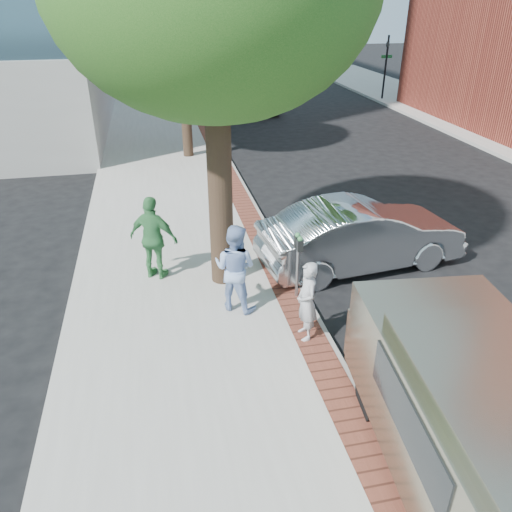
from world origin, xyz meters
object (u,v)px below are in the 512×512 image
object	(u,v)px
person_gray	(307,301)
person_officer	(235,268)
bg_car	(240,101)
van	(489,436)
parking_meter	(298,253)
person_green	(154,238)
sedan_silver	(361,235)

from	to	relation	value
person_gray	person_officer	world-z (taller)	person_officer
bg_car	van	distance (m)	23.95
parking_meter	bg_car	world-z (taller)	parking_meter
person_gray	person_green	distance (m)	3.96
parking_meter	bg_car	distance (m)	18.94
person_officer	person_gray	bearing A→B (deg)	165.97
parking_meter	bg_car	xyz separation A→B (m)	(2.18, 18.81, -0.44)
bg_car	parking_meter	bearing A→B (deg)	-179.23
bg_car	person_green	bearing A→B (deg)	170.97
person_gray	bg_car	world-z (taller)	person_gray
parking_meter	sedan_silver	xyz separation A→B (m)	(1.98, 1.30, -0.39)
person_gray	van	xyz separation A→B (m)	(1.21, -3.67, 0.21)
person_green	van	world-z (taller)	person_green
parking_meter	person_officer	bearing A→B (deg)	-173.80
van	sedan_silver	bearing A→B (deg)	87.12
person_gray	person_officer	distance (m)	1.71
person_officer	bg_car	bearing A→B (deg)	-65.93
person_gray	bg_car	xyz separation A→B (m)	(2.42, 20.24, -0.17)
person_gray	sedan_silver	xyz separation A→B (m)	(2.22, 2.73, -0.12)
sedan_silver	van	world-z (taller)	van
bg_car	person_gray	bearing A→B (deg)	-179.43
person_officer	bg_car	xyz separation A→B (m)	(3.54, 18.96, -0.31)
parking_meter	person_gray	size ratio (longest dim) A/B	0.93
person_green	person_officer	bearing A→B (deg)	162.61
person_officer	van	bearing A→B (deg)	149.89
sedan_silver	person_gray	bearing A→B (deg)	134.15
parking_meter	person_green	world-z (taller)	person_green
bg_car	sedan_silver	bearing A→B (deg)	-173.28
person_green	bg_car	world-z (taller)	person_green
parking_meter	bg_car	bearing A→B (deg)	83.38
parking_meter	van	bearing A→B (deg)	-79.20
parking_meter	person_green	bearing A→B (deg)	153.20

